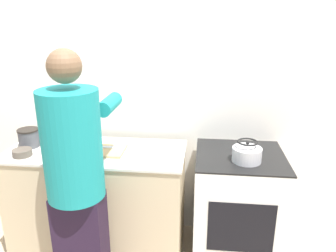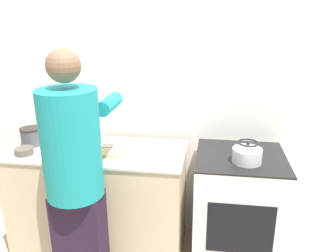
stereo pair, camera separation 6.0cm
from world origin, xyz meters
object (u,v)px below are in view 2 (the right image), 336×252
(cutting_board, at_px, (101,149))
(kettle, at_px, (247,154))
(knife, at_px, (101,146))
(bowl_prep, at_px, (24,151))
(person, at_px, (75,176))
(oven, at_px, (237,209))
(canister_jar, at_px, (31,136))

(cutting_board, relative_size, kettle, 1.80)
(knife, distance_m, bowl_prep, 0.56)
(knife, bearing_deg, person, -92.30)
(oven, bearing_deg, knife, -179.67)
(knife, distance_m, kettle, 1.12)
(cutting_board, bearing_deg, knife, 114.24)
(person, bearing_deg, canister_jar, 138.51)
(person, height_order, bowl_prep, person)
(kettle, bearing_deg, oven, 105.67)
(oven, height_order, cutting_board, cutting_board)
(person, bearing_deg, knife, 91.65)
(oven, height_order, knife, knife)
(person, distance_m, bowl_prep, 0.64)
(oven, xyz_separation_m, canister_jar, (-1.66, -0.01, 0.53))
(knife, xyz_separation_m, canister_jar, (-0.57, -0.00, 0.05))
(oven, relative_size, bowl_prep, 6.51)
(kettle, relative_size, canister_jar, 1.28)
(person, xyz_separation_m, knife, (-0.02, 0.52, -0.01))
(kettle, bearing_deg, canister_jar, 176.73)
(person, xyz_separation_m, cutting_board, (0.00, 0.49, -0.02))
(knife, height_order, canister_jar, canister_jar)
(oven, relative_size, kettle, 4.36)
(cutting_board, height_order, canister_jar, canister_jar)
(bowl_prep, bearing_deg, canister_jar, 102.25)
(oven, distance_m, canister_jar, 1.74)
(person, height_order, knife, person)
(oven, height_order, bowl_prep, bowl_prep)
(kettle, distance_m, bowl_prep, 1.65)
(kettle, xyz_separation_m, bowl_prep, (-1.65, -0.09, -0.04))
(oven, distance_m, person, 1.28)
(cutting_board, relative_size, knife, 1.72)
(oven, xyz_separation_m, kettle, (0.03, -0.11, 0.52))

